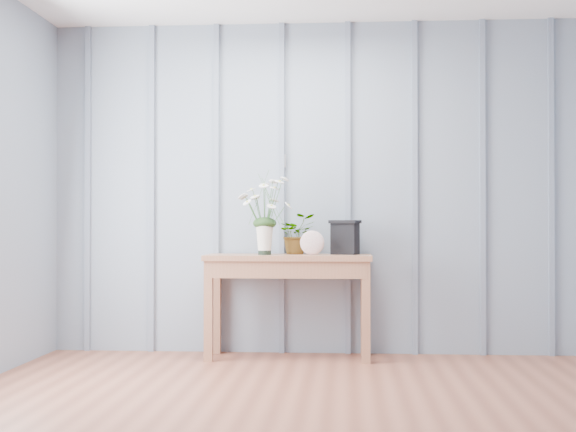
# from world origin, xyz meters

# --- Properties ---
(ground) EXTENTS (4.50, 4.50, 0.00)m
(ground) POSITION_xyz_m (0.00, 0.00, 0.00)
(ground) COLOR brown
(ground) RESTS_ON ground
(room_shell) EXTENTS (4.00, 4.50, 2.50)m
(room_shell) POSITION_xyz_m (-0.00, 0.92, 1.99)
(room_shell) COLOR #8794A5
(room_shell) RESTS_ON ground
(sideboard) EXTENTS (1.20, 0.45, 0.75)m
(sideboard) POSITION_xyz_m (-0.18, 1.99, 0.64)
(sideboard) COLOR #966144
(sideboard) RESTS_ON ground
(daisy_vase) EXTENTS (0.42, 0.32, 0.59)m
(daisy_vase) POSITION_xyz_m (-0.35, 1.93, 1.12)
(daisy_vase) COLOR black
(daisy_vase) RESTS_ON sideboard
(spider_plant) EXTENTS (0.33, 0.31, 0.30)m
(spider_plant) POSITION_xyz_m (-0.13, 2.13, 0.90)
(spider_plant) COLOR #193715
(spider_plant) RESTS_ON sideboard
(felt_disc_vessel) EXTENTS (0.18, 0.07, 0.18)m
(felt_disc_vessel) POSITION_xyz_m (-0.01, 1.91, 0.84)
(felt_disc_vessel) COLOR #995866
(felt_disc_vessel) RESTS_ON sideboard
(carved_box) EXTENTS (0.24, 0.21, 0.25)m
(carved_box) POSITION_xyz_m (0.23, 2.06, 0.88)
(carved_box) COLOR black
(carved_box) RESTS_ON sideboard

